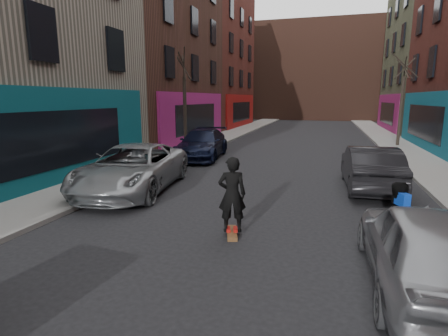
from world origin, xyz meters
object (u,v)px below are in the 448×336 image
Objects in this scene: tree_right_far at (403,92)px; parked_left_far at (133,168)px; parked_right_far at (426,248)px; skateboard at (232,233)px; pedestrian at (394,222)px; parked_right_end at (370,168)px; tree_left_far at (185,94)px; skateboarder at (232,195)px; parked_left_end at (202,144)px.

tree_right_far reaches higher than parked_left_far.
parked_right_far reaches higher than skateboard.
skateboard is (-3.63, 1.42, -0.70)m from parked_right_far.
skateboard is (4.29, -2.95, -0.73)m from parked_left_far.
parked_right_far is at bearing 85.85° from pedestrian.
skateboard is at bearing -21.59° from parked_right_far.
skateboard is at bearing 55.14° from parked_right_end.
tree_left_far is 13.15m from skateboarder.
parked_right_end reaches higher than parked_left_end.
parked_left_far reaches higher than parked_left_end.
parked_right_far is at bearing -53.67° from tree_left_far.
parked_left_end is at bearing -31.94° from parked_right_end.
tree_left_far is 1.48× the size of parked_right_far.
pedestrian is (-0.20, -5.84, 0.05)m from parked_right_end.
parked_right_end is at bearing 9.97° from parked_left_far.
pedestrian reaches higher than parked_left_far.
parked_left_far is 3.22× the size of skateboarder.
skateboarder is at bearing -21.59° from parked_right_far.
tree_right_far is 18.41m from pedestrian.
parked_right_end is at bearing 40.04° from skateboard.
pedestrian reaches higher than parked_left_end.
skateboarder is (0.00, 0.00, 0.92)m from skateboard.
tree_right_far is at bearing -105.87° from parked_right_end.
parked_right_far is at bearing -98.67° from tree_right_far.
parked_right_far is (9.51, -12.93, -2.63)m from tree_left_far.
tree_right_far is 4.29× the size of pedestrian.
parked_left_end is 13.83m from parked_right_far.
tree_right_far reaches higher than parked_right_far.
parked_right_end is (9.40, -6.09, -2.62)m from tree_left_far.
skateboarder reaches higher than skateboard.
pedestrian reaches higher than parked_right_far.
pedestrian is (-3.20, -17.93, -2.73)m from tree_right_far.
parked_right_end is (-3.00, -12.09, -2.77)m from tree_right_far.
skateboard is at bearing -42.15° from parked_left_far.
parked_left_end is at bearing -55.33° from parked_right_far.
skateboarder is (5.89, -11.51, -2.41)m from tree_left_far.
parked_right_end is at bearing -32.94° from tree_left_far.
tree_left_far is 8.12× the size of skateboard.
parked_left_end is at bearing 82.37° from parked_left_far.
parked_right_end is 2.63× the size of skateboarder.
parked_left_end reaches higher than skateboard.
parked_left_end is at bearing -144.92° from tree_right_far.
tree_right_far is 1.31× the size of parked_left_end.
parked_right_far is 2.51× the size of skateboarder.
parked_left_far is at bearing -29.12° from parked_right_far.
parked_right_end is (-0.11, 6.84, 0.01)m from parked_right_far.
parked_left_end is 6.49× the size of skateboard.
parked_left_far is 8.18m from parked_right_end.
skateboard is (-3.51, -5.42, -0.71)m from parked_right_end.
parked_left_far is at bearing -126.56° from tree_right_far.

